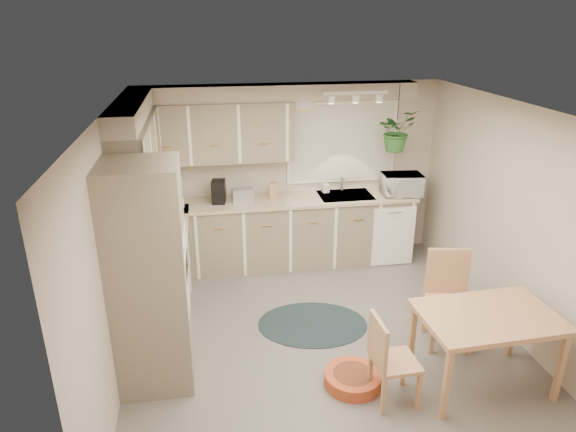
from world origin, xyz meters
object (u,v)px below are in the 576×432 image
Objects in this scene: chair_left at (396,360)px; braided_rug at (313,324)px; pet_bed at (353,379)px; microwave at (402,182)px; chair_back at (450,302)px; dining_table at (483,350)px.

braided_rug is at bearing -162.25° from chair_left.
pet_bed is (0.16, -1.02, 0.06)m from braided_rug.
braided_rug is (-0.46, 1.26, -0.41)m from chair_left.
chair_back is at bearing -91.08° from microwave.
dining_table is at bearing -89.30° from microwave.
microwave reaches higher than pet_bed.
braided_rug is 2.28× the size of pet_bed.
chair_left is 0.52m from pet_bed.
microwave reaches higher than chair_left.
chair_back is at bearing -22.93° from braided_rug.
microwave is at bearing 85.98° from dining_table.
dining_table is at bearing 91.47° from chair_left.
microwave is at bearing 43.95° from braided_rug.
pet_bed is at bearing -130.93° from chair_left.
pet_bed is 1.02× the size of microwave.
braided_rug is 1.04m from pet_bed.
microwave is (1.50, 1.45, 1.11)m from braided_rug.
microwave is (1.34, 2.47, 1.06)m from pet_bed.
braided_rug is (-1.30, 0.55, -0.49)m from chair_back.
chair_back is at bearing 91.43° from dining_table.
chair_back reaches higher than chair_left.
chair_back reaches higher than dining_table.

